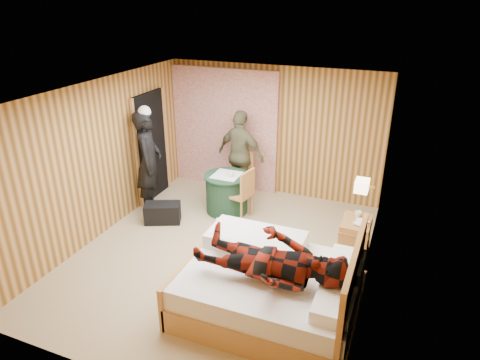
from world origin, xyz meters
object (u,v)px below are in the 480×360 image
at_px(man_at_table, 241,155).
at_px(man_on_bed, 271,251).
at_px(chair_far, 241,171).
at_px(duffel_bag, 163,213).
at_px(chair_near, 242,191).
at_px(woman_standing, 149,162).
at_px(wall_lamp, 362,186).
at_px(bed, 273,287).
at_px(nightstand, 355,237).
at_px(round_table, 227,193).

xyz_separation_m(man_at_table, man_on_bed, (1.64, -3.15, 0.15)).
xyz_separation_m(chair_far, man_on_bed, (1.62, -3.12, 0.47)).
bearing_deg(man_on_bed, duffel_bag, 146.38).
relative_size(chair_near, woman_standing, 0.49).
distance_m(wall_lamp, bed, 1.84).
height_order(nightstand, woman_standing, woman_standing).
relative_size(bed, woman_standing, 1.14).
bearing_deg(man_on_bed, wall_lamp, 63.79).
bearing_deg(round_table, chair_far, 88.63).
xyz_separation_m(chair_near, man_on_bed, (1.27, -2.32, 0.48)).
distance_m(chair_far, man_on_bed, 3.55).
bearing_deg(man_at_table, wall_lamp, 160.18).
distance_m(duffel_bag, man_at_table, 1.85).
distance_m(bed, man_on_bed, 0.72).
bearing_deg(wall_lamp, chair_far, 147.14).
height_order(bed, man_at_table, man_at_table).
height_order(nightstand, round_table, round_table).
distance_m(bed, chair_far, 3.30).
xyz_separation_m(duffel_bag, man_at_table, (0.88, 1.48, 0.69)).
xyz_separation_m(chair_far, duffel_bag, (-0.89, -1.45, -0.37)).
bearing_deg(woman_standing, man_on_bed, -145.81).
height_order(wall_lamp, round_table, wall_lamp).
bearing_deg(round_table, chair_near, -22.38).
distance_m(chair_near, woman_standing, 1.73).
xyz_separation_m(wall_lamp, duffel_bag, (-3.29, 0.10, -1.13)).
bearing_deg(woman_standing, man_at_table, -69.52).
relative_size(wall_lamp, chair_near, 0.28).
bearing_deg(nightstand, man_at_table, 152.30).
bearing_deg(chair_far, man_at_table, 126.13).
relative_size(nightstand, chair_near, 0.64).
distance_m(bed, nightstand, 1.84).
bearing_deg(bed, round_table, 125.63).
distance_m(bed, woman_standing, 3.44).
xyz_separation_m(wall_lamp, man_on_bed, (-0.77, -1.57, -0.29)).
height_order(wall_lamp, man_at_table, man_at_table).
bearing_deg(round_table, man_at_table, 90.00).
bearing_deg(woman_standing, duffel_bag, -149.49).
bearing_deg(man_on_bed, woman_standing, 145.74).
relative_size(nightstand, man_at_table, 0.34).
xyz_separation_m(bed, nightstand, (0.76, 1.68, -0.04)).
distance_m(nightstand, man_at_table, 2.73).
height_order(woman_standing, man_at_table, woman_standing).
distance_m(nightstand, chair_near, 2.06).
distance_m(chair_far, woman_standing, 1.77).
bearing_deg(chair_far, nightstand, -16.34).
relative_size(nightstand, chair_far, 0.64).
bearing_deg(man_at_table, duffel_bag, 72.78).
bearing_deg(chair_near, duffel_bag, -50.92).
relative_size(wall_lamp, nightstand, 0.44).
distance_m(wall_lamp, man_on_bed, 1.77).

